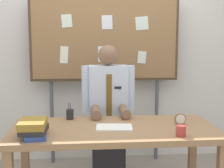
# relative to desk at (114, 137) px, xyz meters

# --- Properties ---
(back_wall) EXTENTS (6.40, 0.08, 2.70)m
(back_wall) POSITION_rel_desk_xyz_m (0.00, 1.34, 0.69)
(back_wall) COLOR silver
(back_wall) RESTS_ON ground_plane
(desk) EXTENTS (1.77, 0.82, 0.75)m
(desk) POSITION_rel_desk_xyz_m (0.00, 0.00, 0.00)
(desk) COLOR #9E754C
(desk) RESTS_ON ground_plane
(person) EXTENTS (0.55, 0.56, 1.44)m
(person) POSITION_rel_desk_xyz_m (0.00, 0.64, 0.01)
(person) COLOR #2D2D33
(person) RESTS_ON ground_plane
(bulletin_board) EXTENTS (1.74, 0.09, 1.98)m
(bulletin_board) POSITION_rel_desk_xyz_m (-0.00, 1.13, 0.80)
(bulletin_board) COLOR #4C3823
(bulletin_board) RESTS_ON ground_plane
(book_stack) EXTENTS (0.22, 0.30, 0.13)m
(book_stack) POSITION_rel_desk_xyz_m (-0.65, -0.22, 0.15)
(book_stack) COLOR #2D4C99
(book_stack) RESTS_ON desk
(open_notebook) EXTENTS (0.32, 0.24, 0.01)m
(open_notebook) POSITION_rel_desk_xyz_m (-0.00, -0.02, 0.09)
(open_notebook) COLOR white
(open_notebook) RESTS_ON desk
(desk_clock) EXTENTS (0.10, 0.04, 0.10)m
(desk_clock) POSITION_rel_desk_xyz_m (0.59, 0.04, 0.13)
(desk_clock) COLOR olive
(desk_clock) RESTS_ON desk
(coffee_mug) EXTENTS (0.08, 0.08, 0.09)m
(coffee_mug) POSITION_rel_desk_xyz_m (0.50, -0.30, 0.13)
(coffee_mug) COLOR #B23833
(coffee_mug) RESTS_ON desk
(pen_holder) EXTENTS (0.07, 0.07, 0.16)m
(pen_holder) POSITION_rel_desk_xyz_m (-0.39, 0.32, 0.13)
(pen_holder) COLOR #262626
(pen_holder) RESTS_ON desk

